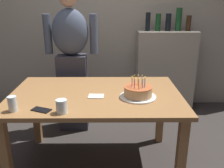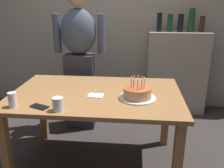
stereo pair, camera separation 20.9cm
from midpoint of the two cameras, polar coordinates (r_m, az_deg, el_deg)
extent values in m
plane|color=#332D2B|center=(2.53, -5.96, -18.02)|extent=(10.00, 10.00, 0.00)
cube|color=#9E9384|center=(3.58, -4.36, 15.42)|extent=(5.20, 0.10, 2.60)
cube|color=olive|center=(2.18, -6.60, -2.65)|extent=(1.50, 0.96, 0.03)
cube|color=olive|center=(2.18, -26.15, -15.56)|extent=(0.07, 0.07, 0.70)
cube|color=olive|center=(2.03, 12.86, -16.65)|extent=(0.07, 0.07, 0.70)
cube|color=olive|center=(2.84, -19.31, -6.44)|extent=(0.07, 0.07, 0.70)
cube|color=olive|center=(2.73, 9.07, -6.64)|extent=(0.07, 0.07, 0.70)
cylinder|color=white|center=(2.07, 3.17, -3.03)|extent=(0.31, 0.31, 0.01)
cylinder|color=tan|center=(2.05, 3.20, -1.84)|extent=(0.23, 0.23, 0.08)
cylinder|color=#B75B33|center=(2.04, 3.22, -0.72)|extent=(0.24, 0.24, 0.01)
cylinder|color=#EAB266|center=(2.04, 4.72, 0.48)|extent=(0.01, 0.01, 0.07)
sphere|color=#F9C64C|center=(2.03, 4.75, 1.67)|extent=(0.01, 0.01, 0.01)
cylinder|color=#93B7DB|center=(2.07, 4.14, 0.74)|extent=(0.01, 0.01, 0.07)
sphere|color=#F9C64C|center=(2.05, 4.17, 1.91)|extent=(0.01, 0.01, 0.01)
cylinder|color=#EAB266|center=(2.08, 3.23, 0.84)|extent=(0.01, 0.01, 0.07)
sphere|color=#F9C64C|center=(2.06, 3.25, 2.01)|extent=(0.01, 0.01, 0.01)
cylinder|color=#EAB266|center=(2.07, 2.33, 0.77)|extent=(0.01, 0.01, 0.07)
sphere|color=#F9C64C|center=(2.05, 2.35, 1.94)|extent=(0.01, 0.01, 0.01)
cylinder|color=beige|center=(2.04, 1.75, 0.53)|extent=(0.01, 0.01, 0.07)
sphere|color=#F9C64C|center=(2.03, 1.77, 1.72)|extent=(0.01, 0.01, 0.01)
cylinder|color=pink|center=(2.01, 1.74, 0.22)|extent=(0.01, 0.01, 0.07)
sphere|color=#F9C64C|center=(1.99, 1.75, 1.42)|extent=(0.01, 0.01, 0.01)
cylinder|color=pink|center=(1.98, 2.30, -0.05)|extent=(0.01, 0.01, 0.07)
sphere|color=#F9C64C|center=(1.97, 2.32, 1.17)|extent=(0.01, 0.01, 0.01)
cylinder|color=#EAB266|center=(1.97, 3.25, -0.16)|extent=(0.01, 0.01, 0.07)
sphere|color=#F9C64C|center=(1.96, 3.27, 1.06)|extent=(0.01, 0.01, 0.01)
cylinder|color=#93B7DB|center=(1.98, 4.19, -0.08)|extent=(0.01, 0.01, 0.07)
sphere|color=#F9C64C|center=(1.97, 4.22, 1.14)|extent=(0.01, 0.01, 0.01)
cylinder|color=#93B7DB|center=(2.01, 4.74, 0.17)|extent=(0.01, 0.01, 0.07)
sphere|color=#F9C64C|center=(1.99, 4.78, 1.37)|extent=(0.01, 0.01, 0.01)
cylinder|color=silver|center=(1.98, -25.04, -4.29)|extent=(0.07, 0.07, 0.12)
cylinder|color=silver|center=(1.83, -14.90, -5.13)|extent=(0.08, 0.08, 0.10)
cube|color=black|center=(1.94, -19.18, -5.78)|extent=(0.16, 0.12, 0.01)
cube|color=white|center=(2.09, -6.61, -2.91)|extent=(0.13, 0.10, 0.01)
cube|color=#33333D|center=(3.01, -10.95, -1.98)|extent=(0.34, 0.23, 0.92)
ellipsoid|color=#424C60|center=(2.84, -11.87, 11.72)|extent=(0.41, 0.27, 0.52)
cylinder|color=#424C60|center=(2.83, -6.45, 11.45)|extent=(0.09, 0.09, 0.44)
cylinder|color=#424C60|center=(2.93, -16.80, 11.03)|extent=(0.09, 0.09, 0.44)
cube|color=#9E9384|center=(3.54, 10.54, 2.98)|extent=(0.80, 0.30, 1.12)
cylinder|color=black|center=(3.38, 6.55, 14.21)|extent=(0.06, 0.06, 0.24)
cylinder|color=#194723|center=(3.40, 8.91, 14.00)|extent=(0.07, 0.07, 0.22)
cylinder|color=black|center=(3.42, 11.23, 13.92)|extent=(0.07, 0.07, 0.23)
cylinder|color=#194723|center=(3.45, 13.57, 14.40)|extent=(0.08, 0.08, 0.30)
cylinder|color=#382314|center=(3.48, 15.74, 13.48)|extent=(0.07, 0.07, 0.20)
camera|label=1|loc=(0.10, -92.86, -0.99)|focal=39.24mm
camera|label=2|loc=(0.10, 87.14, 0.99)|focal=39.24mm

